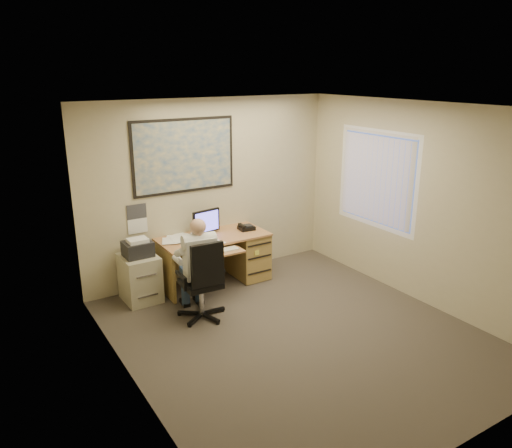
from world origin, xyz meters
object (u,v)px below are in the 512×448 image
person (199,269)px  desk (233,251)px  filing_cabinet (140,274)px  office_chair (203,296)px

person → desk: bearing=48.2°
desk → person: size_ratio=1.21×
filing_cabinet → office_chair: office_chair is taller
desk → filing_cabinet: (-1.46, 0.03, -0.05)m
desk → person: (-0.96, -0.84, 0.22)m
desk → office_chair: size_ratio=1.48×
desk → filing_cabinet: size_ratio=1.77×
desk → person: person is taller
office_chair → person: 0.36m
office_chair → person: bearing=94.1°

